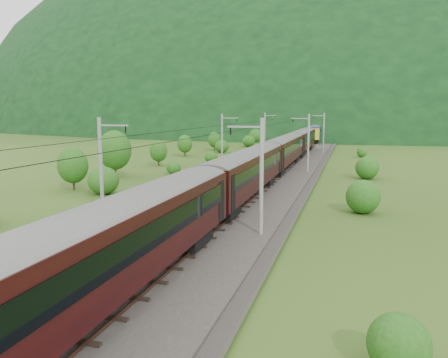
# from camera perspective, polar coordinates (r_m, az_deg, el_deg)

# --- Properties ---
(ground) EXTENTS (600.00, 600.00, 0.00)m
(ground) POSITION_cam_1_polar(r_m,az_deg,el_deg) (32.47, -6.05, -6.81)
(ground) COLOR #2F4916
(ground) RESTS_ON ground
(railbed) EXTENTS (14.00, 220.00, 0.30)m
(railbed) POSITION_cam_1_polar(r_m,az_deg,el_deg) (41.57, -0.78, -3.05)
(railbed) COLOR #38332D
(railbed) RESTS_ON ground
(track_left) EXTENTS (2.40, 220.00, 0.27)m
(track_left) POSITION_cam_1_polar(r_m,az_deg,el_deg) (42.28, -3.89, -2.56)
(track_left) COLOR brown
(track_left) RESTS_ON railbed
(track_right) EXTENTS (2.40, 220.00, 0.27)m
(track_right) POSITION_cam_1_polar(r_m,az_deg,el_deg) (40.89, 2.44, -2.94)
(track_right) COLOR brown
(track_right) RESTS_ON railbed
(catenary_left) EXTENTS (2.54, 192.28, 8.00)m
(catenary_left) POSITION_cam_1_polar(r_m,az_deg,el_deg) (63.64, -0.19, 5.09)
(catenary_left) COLOR gray
(catenary_left) RESTS_ON railbed
(catenary_right) EXTENTS (2.54, 192.28, 8.00)m
(catenary_right) POSITION_cam_1_polar(r_m,az_deg,el_deg) (61.27, 10.89, 4.78)
(catenary_right) COLOR gray
(catenary_right) RESTS_ON railbed
(overhead_wires) EXTENTS (4.83, 198.00, 0.03)m
(overhead_wires) POSITION_cam_1_polar(r_m,az_deg,el_deg) (40.70, -0.80, 6.57)
(overhead_wires) COLOR black
(overhead_wires) RESTS_ON ground
(mountain_main) EXTENTS (504.00, 360.00, 244.00)m
(mountain_main) POSITION_cam_1_polar(r_m,az_deg,el_deg) (289.22, 14.15, 6.95)
(mountain_main) COLOR black
(mountain_main) RESTS_ON ground
(mountain_ridge) EXTENTS (336.00, 280.00, 132.00)m
(mountain_ridge) POSITION_cam_1_polar(r_m,az_deg,el_deg) (354.47, -5.48, 7.50)
(mountain_ridge) COLOR black
(mountain_ridge) RESTS_ON ground
(train) EXTENTS (3.13, 149.42, 5.46)m
(train) POSITION_cam_1_polar(r_m,az_deg,el_deg) (53.09, 5.90, 3.39)
(train) COLOR black
(train) RESTS_ON ground
(hazard_post_near) EXTENTS (0.18, 0.18, 1.69)m
(hazard_post_near) POSITION_cam_1_polar(r_m,az_deg,el_deg) (72.91, 6.79, 2.87)
(hazard_post_near) COLOR red
(hazard_post_near) RESTS_ON railbed
(hazard_post_far) EXTENTS (0.16, 0.16, 1.52)m
(hazard_post_far) POSITION_cam_1_polar(r_m,az_deg,el_deg) (85.62, 8.62, 3.67)
(hazard_post_far) COLOR red
(hazard_post_far) RESTS_ON railbed
(signal) EXTENTS (0.20, 0.20, 1.85)m
(signal) POSITION_cam_1_polar(r_m,az_deg,el_deg) (75.26, 3.69, 3.29)
(signal) COLOR black
(signal) RESTS_ON railbed
(vegetation_left) EXTENTS (10.87, 142.84, 7.06)m
(vegetation_left) POSITION_cam_1_polar(r_m,az_deg,el_deg) (49.11, -17.64, 1.57)
(vegetation_left) COLOR #215015
(vegetation_left) RESTS_ON ground
(vegetation_right) EXTENTS (3.82, 100.43, 2.67)m
(vegetation_right) POSITION_cam_1_polar(r_m,az_deg,el_deg) (34.83, 18.58, -4.07)
(vegetation_right) COLOR #215015
(vegetation_right) RESTS_ON ground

